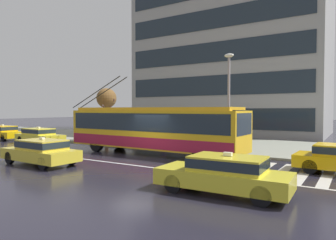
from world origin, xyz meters
TOP-DOWN VIEW (x-y plane):
  - ground_plane at (0.00, 0.00)m, footprint 160.00×160.00m
  - sidewalk_slab at (0.00, 9.11)m, footprint 80.00×10.00m
  - crosswalk_stripe_edge_near at (6.38, 1.06)m, footprint 0.44×4.40m
  - crosswalk_stripe_inner_a at (7.28, 1.06)m, footprint 0.44×4.40m
  - crosswalk_stripe_center at (8.18, 1.06)m, footprint 0.44×4.40m
  - crosswalk_stripe_inner_b at (9.08, 1.06)m, footprint 0.44×4.40m
  - lane_centre_line at (0.00, -1.20)m, footprint 72.00×0.14m
  - trolleybus at (-0.81, 2.51)m, footprint 13.13×2.89m
  - taxi_far_behind at (-17.92, 2.65)m, footprint 4.60×1.94m
  - taxi_queued_behind_bus at (-11.75, 2.14)m, footprint 4.58×2.05m
  - taxi_oncoming_near at (-3.53, -3.51)m, footprint 4.40×1.92m
  - taxi_oncoming_far at (6.40, -3.62)m, footprint 4.45×1.89m
  - pedestrian_at_shelter at (-2.60, 6.39)m, footprint 1.58×1.58m
  - pedestrian_approaching_curb at (0.60, 4.94)m, footprint 1.46×1.46m
  - pedestrian_walking_past at (1.26, 5.88)m, footprint 0.39×0.39m
  - street_lamp at (3.30, 4.90)m, footprint 0.60×0.32m
  - street_tree_bare at (-7.92, 5.89)m, footprint 1.74×2.00m
  - office_tower_corner_left at (-2.85, 22.17)m, footprint 21.25×12.69m

SIDE VIEW (x-z plane):
  - ground_plane at x=0.00m, z-range 0.00..0.00m
  - lane_centre_line at x=0.00m, z-range 0.00..0.01m
  - crosswalk_stripe_edge_near at x=6.38m, z-range 0.00..0.01m
  - crosswalk_stripe_inner_a at x=7.28m, z-range 0.00..0.01m
  - crosswalk_stripe_center at x=8.18m, z-range 0.00..0.01m
  - crosswalk_stripe_inner_b at x=9.08m, z-range 0.00..0.01m
  - sidewalk_slab at x=0.00m, z-range 0.00..0.14m
  - taxi_oncoming_far at x=6.40m, z-range 0.01..1.40m
  - taxi_oncoming_near at x=-3.53m, z-range 0.01..1.40m
  - taxi_queued_behind_bus at x=-11.75m, z-range 0.01..1.40m
  - taxi_far_behind at x=-17.92m, z-range 0.01..1.40m
  - pedestrian_walking_past at x=1.26m, z-range 0.29..1.98m
  - trolleybus at x=-0.81m, z-range -0.90..4.13m
  - pedestrian_at_shelter at x=-2.60m, z-range 0.76..2.71m
  - pedestrian_approaching_curb at x=0.60m, z-range 0.76..2.76m
  - street_tree_bare at x=-7.92m, z-range 1.39..5.85m
  - street_lamp at x=3.30m, z-range 0.74..6.86m
  - office_tower_corner_left at x=-2.85m, z-range 0.01..24.37m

